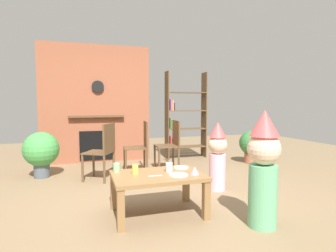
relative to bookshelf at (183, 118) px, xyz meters
name	(u,v)px	position (x,y,z in m)	size (l,w,h in m)	color
ground_plane	(166,198)	(-1.13, -2.40, -0.88)	(12.00, 12.00, 0.00)	#846B4C
brick_fireplace_feature	(96,104)	(-1.84, 0.20, 0.31)	(2.20, 0.28, 2.40)	#935138
bookshelf	(183,118)	(0.00, 0.00, 0.00)	(0.90, 0.28, 1.90)	brown
coffee_table	(158,180)	(-1.37, -2.84, -0.51)	(0.98, 0.67, 0.45)	olive
paper_cup_near_left	(135,169)	(-1.60, -2.76, -0.39)	(0.07, 0.07, 0.10)	#F2CC4C
paper_cup_near_right	(169,167)	(-1.22, -2.78, -0.39)	(0.08, 0.08, 0.10)	silver
paper_cup_center	(117,168)	(-1.78, -2.61, -0.39)	(0.07, 0.07, 0.10)	#8CD18C
paper_plate_front	(179,175)	(-1.17, -2.96, -0.43)	(0.20, 0.20, 0.01)	white
paper_plate_rear	(181,168)	(-1.03, -2.66, -0.43)	(0.17, 0.17, 0.01)	white
birthday_cake_slice	(195,170)	(-0.99, -2.98, -0.39)	(0.10, 0.10, 0.09)	pink
table_fork	(155,176)	(-1.41, -2.91, -0.43)	(0.15, 0.02, 0.01)	silver
child_with_cone_hat	(263,166)	(-0.47, -3.44, -0.28)	(0.32, 0.32, 1.15)	#66B27F
child_in_pink	(217,154)	(-0.35, -2.27, -0.38)	(0.26, 0.26, 0.95)	#EAB2C6
dining_chair_left	(104,148)	(-1.82, -1.29, -0.37)	(0.55, 0.55, 0.90)	brown
dining_chair_middle	(141,143)	(-1.16, -0.98, -0.37)	(0.44, 0.44, 0.90)	brown
dining_chair_right	(171,142)	(-0.58, -0.94, -0.37)	(0.42, 0.42, 0.90)	brown
potted_plant_tall	(252,144)	(1.15, -0.91, -0.51)	(0.49, 0.49, 0.66)	#9E5B42
potted_plant_short	(41,151)	(-2.78, -0.82, -0.44)	(0.57, 0.57, 0.75)	#4C5660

